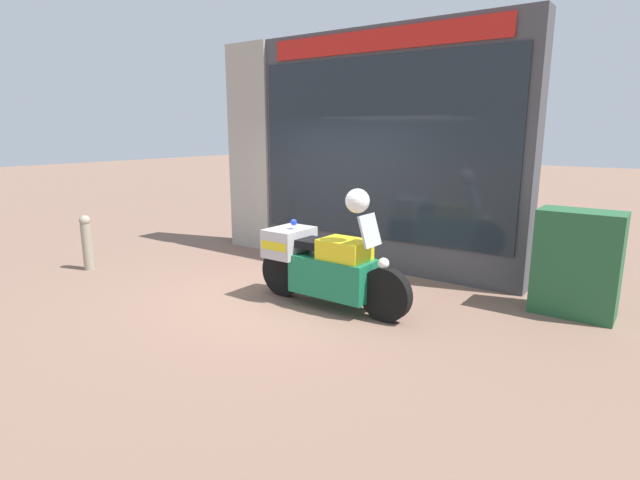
{
  "coord_description": "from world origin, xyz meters",
  "views": [
    {
      "loc": [
        4.4,
        -5.23,
        2.28
      ],
      "look_at": [
        0.35,
        0.4,
        0.74
      ],
      "focal_mm": 28.0,
      "sensor_mm": 36.0,
      "label": 1
    }
  ],
  "objects": [
    {
      "name": "paramedic_motorcycle",
      "position": [
        0.76,
        -0.1,
        0.56
      ],
      "size": [
        2.3,
        0.66,
        1.29
      ],
      "rotation": [
        0.0,
        0.0,
        -0.02
      ],
      "color": "black",
      "rests_on": "ground"
    },
    {
      "name": "street_bollard",
      "position": [
        -3.41,
        -0.97,
        0.48
      ],
      "size": [
        0.18,
        0.18,
        0.91
      ],
      "color": "gray",
      "rests_on": "ground"
    },
    {
      "name": "ground_plane",
      "position": [
        0.0,
        0.0,
        0.0
      ],
      "size": [
        60.0,
        60.0,
        0.0
      ],
      "primitive_type": "plane",
      "color": "#7A5B4C"
    },
    {
      "name": "shop_building",
      "position": [
        -0.42,
        2.0,
        1.93
      ],
      "size": [
        5.65,
        0.55,
        3.84
      ],
      "color": "#424247",
      "rests_on": "ground"
    },
    {
      "name": "white_helmet",
      "position": [
        1.27,
        -0.1,
        1.44
      ],
      "size": [
        0.3,
        0.3,
        0.3
      ],
      "primitive_type": "sphere",
      "color": "white",
      "rests_on": "paramedic_motorcycle"
    },
    {
      "name": "utility_cabinet",
      "position": [
        3.5,
        1.47,
        0.66
      ],
      "size": [
        0.97,
        0.54,
        1.32
      ],
      "primitive_type": "cube",
      "color": "#235633",
      "rests_on": "ground"
    },
    {
      "name": "window_display",
      "position": [
        0.41,
        2.03,
        0.46
      ],
      "size": [
        4.23,
        0.3,
        1.91
      ],
      "color": "slate",
      "rests_on": "ground"
    }
  ]
}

